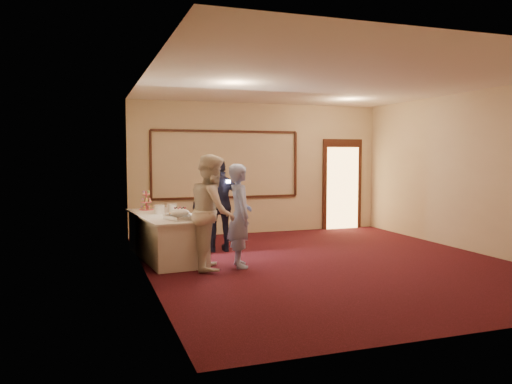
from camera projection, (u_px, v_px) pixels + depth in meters
floor at (328, 262)px, 8.42m from camera, size 7.00×7.00×0.00m
room_walls at (329, 142)px, 8.27m from camera, size 6.04×7.04×3.02m
wall_molding at (227, 164)px, 11.31m from camera, size 3.45×0.04×1.55m
doorway at (342, 185)px, 12.29m from camera, size 1.05×0.07×2.20m
buffet_table at (166, 236)px, 8.77m from camera, size 1.20×2.52×0.77m
pavlova_tray at (180, 215)px, 8.05m from camera, size 0.50×0.56×0.19m
cupcake_stand at (146, 203)px, 9.48m from camera, size 0.27×0.27×0.39m
plate_stack_a at (159, 209)px, 8.85m from camera, size 0.19×0.19×0.16m
plate_stack_b at (172, 208)px, 9.13m from camera, size 0.18×0.18×0.15m
tart at (176, 215)px, 8.49m from camera, size 0.27×0.27×0.06m
man at (240, 215)px, 8.06m from camera, size 0.46×0.65×1.67m
woman at (213, 212)px, 7.91m from camera, size 0.88×1.02×1.82m
guest at (220, 205)px, 9.34m from camera, size 1.07×0.54×1.75m
camera_flash at (228, 181)px, 9.14m from camera, size 0.08×0.05×0.05m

